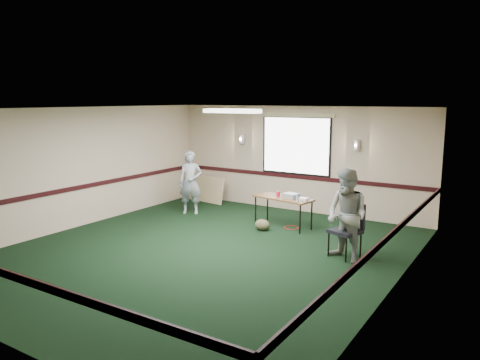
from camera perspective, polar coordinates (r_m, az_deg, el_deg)
The scene contains 13 objects.
ground at distance 9.04m, azimuth -4.45°, elevation -8.72°, with size 8.00×8.00×0.00m, color black.
room_shell at distance 10.43m, azimuth 2.42°, elevation 2.71°, with size 8.00×8.02×8.00m.
folding_table at distance 10.61m, azimuth 5.28°, elevation -2.38°, with size 1.45×0.79×0.69m.
projector at distance 10.52m, azimuth 6.25°, elevation -1.92°, with size 0.32×0.27×0.11m, color gray.
game_console at distance 10.36m, azimuth 7.74°, elevation -2.30°, with size 0.20×0.16×0.05m, color white.
red_cup at distance 10.65m, azimuth 4.68°, elevation -1.71°, with size 0.08×0.08×0.12m, color red.
water_bottle at distance 10.15m, azimuth 7.01°, elevation -2.15°, with size 0.06×0.06×0.19m, color #82ACD5.
duffel_bag at distance 10.41m, azimuth 2.73°, elevation -5.48°, with size 0.35×0.26×0.25m, color #453E27.
cable_coil at distance 10.66m, azimuth 6.25°, elevation -5.80°, with size 0.33×0.33×0.02m, color red.
folded_table at distance 13.29m, azimuth -4.42°, elevation -1.05°, with size 1.44×0.06×0.74m, color tan.
conference_chair at distance 8.86m, azimuth 13.13°, elevation -5.41°, with size 0.63×0.64×1.00m.
person_left at distance 11.85m, azimuth -6.06°, elevation -0.29°, with size 0.58×0.38×1.59m, color #3F628A.
person_right at distance 8.54m, azimuth 12.92°, elevation -4.24°, with size 0.81×0.63×1.67m, color #6D8BAA.
Camera 1 is at (5.15, -6.86, 2.88)m, focal length 35.00 mm.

